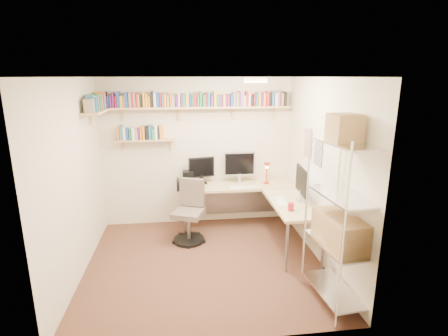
% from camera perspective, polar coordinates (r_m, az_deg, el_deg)
% --- Properties ---
extents(ground, '(3.20, 3.20, 0.00)m').
position_cam_1_polar(ground, '(5.02, -3.14, -15.23)').
color(ground, '#45291D').
rests_on(ground, ground).
extents(room_shell, '(3.24, 3.04, 2.52)m').
position_cam_1_polar(room_shell, '(4.46, -3.36, 2.30)').
color(room_shell, beige).
rests_on(room_shell, ground).
extents(wall_shelves, '(3.12, 1.09, 0.80)m').
position_cam_1_polar(wall_shelves, '(5.66, -8.74, 9.71)').
color(wall_shelves, '#DAB47B').
rests_on(wall_shelves, ground).
extents(corner_desk, '(1.96, 1.91, 1.28)m').
position_cam_1_polar(corner_desk, '(5.69, 3.09, -3.52)').
color(corner_desk, beige).
rests_on(corner_desk, ground).
extents(office_chair, '(0.56, 0.56, 0.97)m').
position_cam_1_polar(office_chair, '(5.51, -5.64, -7.74)').
color(office_chair, black).
rests_on(office_chair, ground).
extents(wire_rack, '(0.49, 0.88, 2.14)m').
position_cam_1_polar(wire_rack, '(3.96, 18.43, -6.45)').
color(wire_rack, silver).
rests_on(wire_rack, ground).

